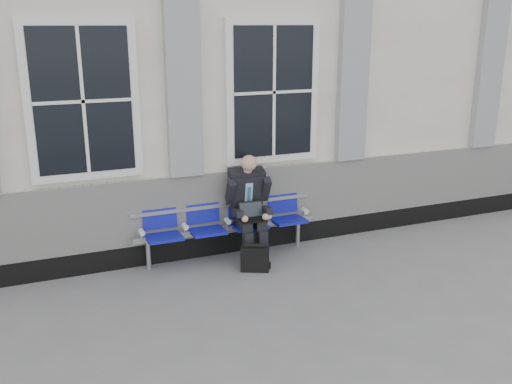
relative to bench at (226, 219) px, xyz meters
name	(u,v)px	position (x,y,z in m)	size (l,w,h in m)	color
ground	(292,291)	(0.39, -1.32, -0.55)	(70.00, 70.00, 0.00)	slate
station_building	(204,81)	(0.38, 2.15, 1.67)	(14.40, 4.40, 4.49)	silver
bench	(226,219)	(0.00, 0.00, 0.00)	(2.60, 0.47, 0.91)	#9EA0A3
businessman	(249,203)	(0.29, -0.14, 0.23)	(0.61, 0.82, 1.46)	black
briefcase	(255,258)	(0.19, -0.60, -0.38)	(0.40, 0.30, 0.38)	black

